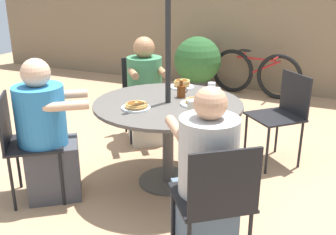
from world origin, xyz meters
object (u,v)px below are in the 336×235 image
object	(u,v)px
pancake_plate_c	(194,102)
syrup_bottle	(181,91)
patio_chair_east	(24,139)
diner_north	(145,95)
diner_east	(47,137)
patio_chair_south	(215,198)
coffee_cup	(192,106)
pancake_plate_b	(136,106)
drinking_glass_b	(212,89)
potted_shrub	(197,62)
patio_chair_north	(142,91)
pancake_plate_a	(182,85)
diner_south	(206,183)
drinking_glass_a	(216,95)
patio_chair_west	(282,111)
patio_table	(168,116)
bicycle	(255,73)

from	to	relation	value
pancake_plate_c	syrup_bottle	xyz separation A→B (m)	(-0.17, 0.15, 0.04)
patio_chair_east	pancake_plate_c	xyz separation A→B (m)	(1.14, 0.73, 0.24)
diner_north	diner_east	world-z (taller)	diner_east
pancake_plate_c	diner_north	bearing A→B (deg)	138.31
patio_chair_south	coffee_cup	xyz separation A→B (m)	(-0.44, 0.77, 0.27)
diner_north	pancake_plate_b	size ratio (longest dim) A/B	4.95
drinking_glass_b	potted_shrub	bearing A→B (deg)	112.59
patio_chair_north	pancake_plate_a	size ratio (longest dim) A/B	3.80
pancake_plate_c	drinking_glass_b	world-z (taller)	drinking_glass_b
patio_chair_north	diner_south	world-z (taller)	diner_south
diner_east	pancake_plate_a	xyz separation A→B (m)	(0.71, 1.06, 0.25)
pancake_plate_a	pancake_plate_b	distance (m)	0.73
pancake_plate_b	drinking_glass_a	xyz separation A→B (m)	(0.52, 0.42, 0.04)
drinking_glass_b	patio_chair_west	bearing A→B (deg)	40.72
patio_table	pancake_plate_a	xyz separation A→B (m)	(-0.07, 0.47, 0.14)
patio_table	drinking_glass_b	size ratio (longest dim) A/B	10.78
pancake_plate_b	patio_chair_west	bearing A→B (deg)	47.47
syrup_bottle	patio_chair_north	bearing A→B (deg)	136.40
diner_south	drinking_glass_b	bearing A→B (deg)	69.15
patio_chair_west	drinking_glass_b	xyz separation A→B (m)	(-0.55, -0.48, 0.28)
coffee_cup	patio_chair_south	bearing A→B (deg)	-60.22
diner_north	pancake_plate_b	world-z (taller)	diner_north
patio_table	drinking_glass_a	world-z (taller)	drinking_glass_a
pancake_plate_a	drinking_glass_a	world-z (taller)	drinking_glass_a
drinking_glass_b	pancake_plate_c	bearing A→B (deg)	-98.17
potted_shrub	patio_chair_south	bearing A→B (deg)	-68.48
patio_table	patio_chair_west	world-z (taller)	patio_chair_west
patio_chair_east	potted_shrub	bearing A→B (deg)	139.49
diner_north	diner_south	distance (m)	1.97
diner_east	drinking_glass_a	distance (m)	1.40
diner_south	bicycle	world-z (taller)	diner_south
bicycle	potted_shrub	bearing A→B (deg)	-153.30
patio_table	diner_north	bearing A→B (deg)	128.33
coffee_cup	patio_table	bearing A→B (deg)	151.57
patio_chair_east	drinking_glass_a	xyz separation A→B (m)	(1.27, 0.87, 0.28)
bicycle	diner_south	bearing A→B (deg)	-74.96
patio_table	patio_chair_west	xyz separation A→B (m)	(0.82, 0.81, -0.10)
drinking_glass_a	bicycle	distance (m)	2.86
patio_table	coffee_cup	distance (m)	0.34
diner_east	drinking_glass_b	size ratio (longest dim) A/B	10.01
patio_chair_south	diner_south	bearing A→B (deg)	90.00
patio_chair_south	bicycle	distance (m)	3.95
patio_chair_east	coffee_cup	size ratio (longest dim) A/B	9.21
patio_chair_north	bicycle	world-z (taller)	patio_chair_north
pancake_plate_a	drinking_glass_a	size ratio (longest dim) A/B	1.90
pancake_plate_b	coffee_cup	distance (m)	0.44
pancake_plate_c	coffee_cup	world-z (taller)	coffee_cup
syrup_bottle	coffee_cup	distance (m)	0.39
patio_chair_east	drinking_glass_a	bearing A→B (deg)	87.07
patio_table	drinking_glass_a	bearing A→B (deg)	25.58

